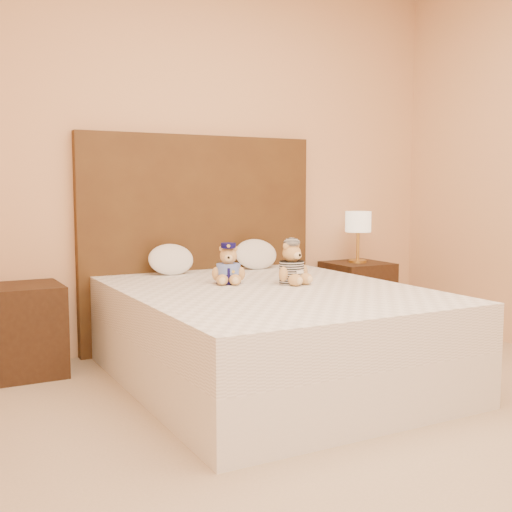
{
  "coord_description": "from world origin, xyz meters",
  "views": [
    {
      "loc": [
        -1.82,
        -2.01,
        1.13
      ],
      "look_at": [
        0.05,
        1.45,
        0.71
      ],
      "focal_mm": 45.0,
      "sensor_mm": 36.0,
      "label": 1
    }
  ],
  "objects": [
    {
      "name": "ground",
      "position": [
        0.0,
        0.0,
        0.0
      ],
      "size": [
        4.0,
        4.5,
        0.0
      ],
      "primitive_type": "cube",
      "color": "tan",
      "rests_on": "ground"
    },
    {
      "name": "room_walls",
      "position": [
        0.0,
        0.46,
        1.81
      ],
      "size": [
        4.04,
        4.52,
        2.72
      ],
      "color": "#E7AF7E",
      "rests_on": "ground"
    },
    {
      "name": "bed",
      "position": [
        0.0,
        1.2,
        0.28
      ],
      "size": [
        1.6,
        2.0,
        0.55
      ],
      "color": "white",
      "rests_on": "ground"
    },
    {
      "name": "headboard",
      "position": [
        0.0,
        2.21,
        0.75
      ],
      "size": [
        1.75,
        0.08,
        1.5
      ],
      "primitive_type": "cube",
      "color": "#4E3317",
      "rests_on": "ground"
    },
    {
      "name": "nightstand_left",
      "position": [
        -1.25,
        2.0,
        0.28
      ],
      "size": [
        0.45,
        0.45,
        0.55
      ],
      "primitive_type": "cube",
      "color": "#321E10",
      "rests_on": "ground"
    },
    {
      "name": "nightstand_right",
      "position": [
        1.25,
        2.0,
        0.28
      ],
      "size": [
        0.45,
        0.45,
        0.55
      ],
      "primitive_type": "cube",
      "color": "#321E10",
      "rests_on": "ground"
    },
    {
      "name": "lamp",
      "position": [
        1.25,
        2.0,
        0.85
      ],
      "size": [
        0.2,
        0.2,
        0.4
      ],
      "color": "gold",
      "rests_on": "nightstand_right"
    },
    {
      "name": "teddy_police",
      "position": [
        -0.13,
        1.47,
        0.67
      ],
      "size": [
        0.28,
        0.27,
        0.25
      ],
      "primitive_type": null,
      "rotation": [
        0.0,
        0.0,
        -0.43
      ],
      "color": "tan",
      "rests_on": "bed"
    },
    {
      "name": "teddy_prisoner",
      "position": [
        0.2,
        1.27,
        0.68
      ],
      "size": [
        0.27,
        0.27,
        0.26
      ],
      "primitive_type": null,
      "rotation": [
        0.0,
        0.0,
        0.21
      ],
      "color": "tan",
      "rests_on": "bed"
    },
    {
      "name": "pillow_left",
      "position": [
        -0.29,
        2.03,
        0.66
      ],
      "size": [
        0.32,
        0.21,
        0.22
      ],
      "primitive_type": "ellipsoid",
      "color": "white",
      "rests_on": "bed"
    },
    {
      "name": "pillow_right",
      "position": [
        0.36,
        2.03,
        0.67
      ],
      "size": [
        0.33,
        0.21,
        0.23
      ],
      "primitive_type": "ellipsoid",
      "color": "white",
      "rests_on": "bed"
    }
  ]
}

